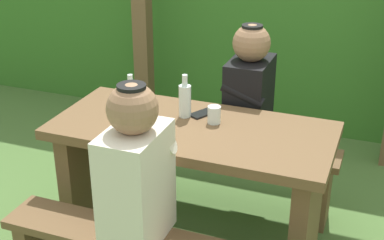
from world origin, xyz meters
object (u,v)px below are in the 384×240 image
at_px(bottle_left, 185,100).
at_px(cell_phone, 203,113).
at_px(bench_far, 223,158).
at_px(drinking_glass, 214,115).
at_px(picnic_table, 192,169).
at_px(bottle_right, 131,100).
at_px(person_white_shirt, 136,171).
at_px(person_black_coat, 249,92).

distance_m(bottle_left, cell_phone, 0.13).
height_order(bench_far, drinking_glass, drinking_glass).
distance_m(picnic_table, bench_far, 0.56).
xyz_separation_m(drinking_glass, cell_phone, (-0.09, 0.08, -0.04)).
xyz_separation_m(bench_far, bottle_right, (-0.33, -0.53, 0.54)).
xyz_separation_m(bottle_right, cell_phone, (0.33, 0.16, -0.09)).
xyz_separation_m(person_white_shirt, drinking_glass, (0.14, 0.60, 0.03)).
relative_size(picnic_table, bench_far, 1.00).
height_order(person_black_coat, bottle_right, person_black_coat).
bearing_deg(picnic_table, bottle_right, -179.35).
height_order(bench_far, person_white_shirt, person_white_shirt).
relative_size(person_black_coat, cell_phone, 5.14).
bearing_deg(cell_phone, bottle_right, -126.33).
distance_m(person_black_coat, cell_phone, 0.40).
relative_size(picnic_table, person_white_shirt, 1.95).
distance_m(picnic_table, bottle_right, 0.47).
distance_m(bottle_left, bottle_right, 0.28).
relative_size(bench_far, bottle_left, 6.20).
height_order(picnic_table, bottle_left, bottle_left).
height_order(picnic_table, bench_far, picnic_table).
distance_m(bench_far, bottle_right, 0.82).
bearing_deg(picnic_table, bottle_left, 127.48).
relative_size(person_white_shirt, bottle_left, 3.18).
bearing_deg(picnic_table, person_black_coat, 74.22).
distance_m(bottle_right, cell_phone, 0.38).
xyz_separation_m(picnic_table, bench_far, (0.00, 0.53, -0.20)).
distance_m(person_white_shirt, drinking_glass, 0.62).
bearing_deg(drinking_glass, cell_phone, 138.80).
bearing_deg(picnic_table, person_white_shirt, -95.47).
bearing_deg(bottle_right, drinking_glass, 10.80).
bearing_deg(bottle_right, cell_phone, 25.56).
xyz_separation_m(bench_far, person_black_coat, (0.15, -0.00, 0.46)).
bearing_deg(bench_far, person_black_coat, -1.28).
xyz_separation_m(person_black_coat, cell_phone, (-0.15, -0.37, -0.01)).
relative_size(bottle_left, cell_phone, 1.61).
xyz_separation_m(person_white_shirt, bottle_left, (-0.03, 0.62, 0.08)).
bearing_deg(person_black_coat, bench_far, 178.72).
xyz_separation_m(bottle_left, cell_phone, (0.08, 0.05, -0.09)).
distance_m(drinking_glass, cell_phone, 0.13).
bearing_deg(bottle_left, cell_phone, 35.28).
height_order(bench_far, person_black_coat, person_black_coat).
relative_size(person_black_coat, bottle_left, 3.18).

